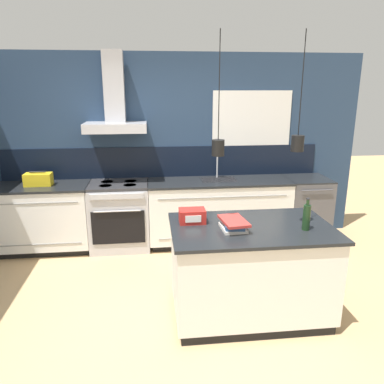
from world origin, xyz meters
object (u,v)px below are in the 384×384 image
bottle_on_island (307,217)px  book_stack (233,224)px  dishwasher (305,209)px  red_supply_box (192,216)px  yellow_toolbox (38,179)px  oven_range (120,215)px

bottle_on_island → book_stack: 0.65m
dishwasher → red_supply_box: size_ratio=3.70×
bottle_on_island → yellow_toolbox: bearing=146.1°
bottle_on_island → dishwasher: bearing=66.4°
oven_range → bottle_on_island: size_ratio=3.06×
bottle_on_island → oven_range: bearing=133.7°
dishwasher → yellow_toolbox: yellow_toolbox is taller
oven_range → dishwasher: same height
dishwasher → yellow_toolbox: size_ratio=2.68×
dishwasher → bottle_on_island: 2.15m
oven_range → dishwasher: 2.63m
oven_range → book_stack: book_stack is taller
dishwasher → bottle_on_island: bearing=-113.6°
red_supply_box → yellow_toolbox: yellow_toolbox is taller
oven_range → book_stack: size_ratio=2.51×
bottle_on_island → book_stack: (-0.64, 0.08, -0.07)m
bottle_on_island → red_supply_box: bottle_on_island is taller
oven_range → red_supply_box: 1.86m
red_supply_box → yellow_toolbox: 2.43m
book_stack → dishwasher: bearing=50.9°
oven_range → bottle_on_island: (1.81, -1.89, 0.58)m
oven_range → dishwasher: (2.63, 0.00, 0.00)m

